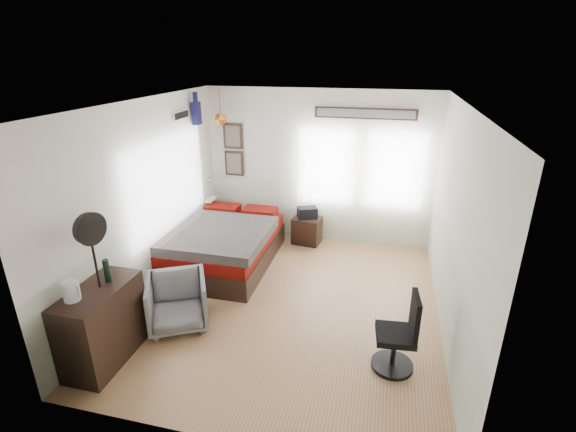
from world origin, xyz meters
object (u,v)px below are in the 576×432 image
(bed, at_px, (224,245))
(nightstand, at_px, (307,230))
(task_chair, at_px, (400,339))
(armchair, at_px, (177,302))
(dresser, at_px, (103,325))

(bed, height_order, nightstand, bed)
(bed, xyz_separation_m, task_chair, (2.76, -1.84, 0.04))
(bed, height_order, task_chair, task_chair)
(armchair, bearing_deg, task_chair, -30.77)
(dresser, bearing_deg, nightstand, 65.78)
(bed, xyz_separation_m, armchair, (0.05, -1.69, 0.00))
(dresser, bearing_deg, armchair, 57.10)
(bed, distance_m, nightstand, 1.60)
(dresser, height_order, task_chair, task_chair)
(dresser, distance_m, nightstand, 3.91)
(armchair, height_order, nightstand, armchair)
(nightstand, xyz_separation_m, task_chair, (1.60, -2.95, 0.13))
(armchair, height_order, task_chair, task_chair)
(task_chair, bearing_deg, nightstand, 113.27)
(armchair, distance_m, task_chair, 2.71)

